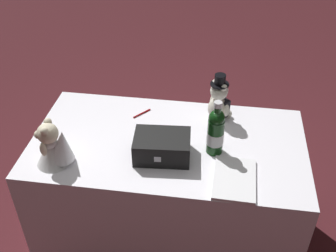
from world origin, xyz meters
TOP-DOWN VIEW (x-y plane):
  - ground_plane at (0.00, 0.00)m, footprint 12.00×12.00m
  - reception_table at (0.00, 0.00)m, footprint 1.42×0.77m
  - teddy_bear_groom at (0.25, 0.25)m, footprint 0.14×0.13m
  - teddy_bear_bride at (-0.51, -0.24)m, footprint 0.22×0.16m
  - champagne_bottle at (0.24, -0.04)m, footprint 0.08×0.08m
  - signing_pen at (-0.18, 0.23)m, footprint 0.09×0.10m
  - gift_case_black at (-0.01, -0.12)m, footprint 0.29×0.21m
  - guestbook at (0.35, -0.24)m, footprint 0.20×0.29m

SIDE VIEW (x-z plane):
  - ground_plane at x=0.00m, z-range 0.00..0.00m
  - reception_table at x=0.00m, z-range 0.00..0.73m
  - signing_pen at x=-0.18m, z-range 0.73..0.74m
  - guestbook at x=0.35m, z-range 0.73..0.75m
  - gift_case_black at x=-0.01m, z-range 0.73..0.85m
  - teddy_bear_bride at x=-0.51m, z-range 0.72..0.96m
  - teddy_bear_groom at x=0.25m, z-range 0.71..0.99m
  - champagne_bottle at x=0.24m, z-range 0.71..1.01m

